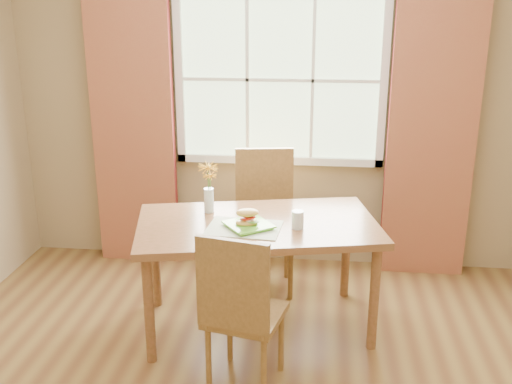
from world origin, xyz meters
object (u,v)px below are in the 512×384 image
Objects in this scene: chair_far at (265,213)px; water_glass at (298,220)px; dining_table at (258,233)px; flower_vase at (209,183)px; chair_near at (240,306)px; croissant_sandwich at (247,217)px.

water_glass is at bearing -77.14° from chair_far.
flower_vase is (-0.34, 0.15, 0.28)m from dining_table.
water_glass is at bearing 78.95° from chair_near.
chair_far reaches higher than dining_table.
water_glass is (0.26, -0.07, 0.13)m from dining_table.
water_glass is at bearing -20.89° from flower_vase.
water_glass is at bearing -28.47° from dining_table.
flower_vase reaches higher than chair_near.
croissant_sandwich reaches higher than dining_table.
chair_near is at bearing -113.78° from water_glass.
dining_table is at bearing -97.06° from chair_far.
water_glass is (0.28, 0.63, 0.27)m from chair_near.
chair_near is 5.72× the size of croissant_sandwich.
chair_far is (0.01, 1.33, 0.05)m from chair_near.
dining_table is 4.96× the size of flower_vase.
dining_table is at bearing 163.81° from water_glass.
croissant_sandwich is 0.31m from water_glass.
dining_table is at bearing 101.24° from chair_near.
chair_near is at bearing -103.77° from dining_table.
chair_far is at bearing 111.11° from water_glass.
water_glass reaches higher than dining_table.
chair_far is 0.77m from croissant_sandwich.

